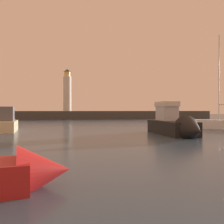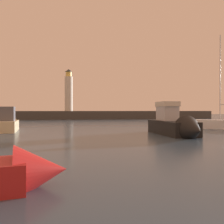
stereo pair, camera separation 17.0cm
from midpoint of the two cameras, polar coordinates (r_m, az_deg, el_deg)
ground_plane at (r=34.76m, az=-4.01°, el=-3.61°), size 220.00×220.00×0.00m
breakwater at (r=67.90m, az=-7.97°, el=-0.72°), size 79.38×6.18×2.25m
lighthouse at (r=67.96m, az=-10.12°, el=4.87°), size 2.19×2.19×11.60m
motorboat_1 at (r=24.08m, az=15.24°, el=-3.04°), size 2.70×8.76×3.83m
motorboat_2 at (r=31.25m, az=-23.18°, el=-2.43°), size 2.67×7.56×3.19m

